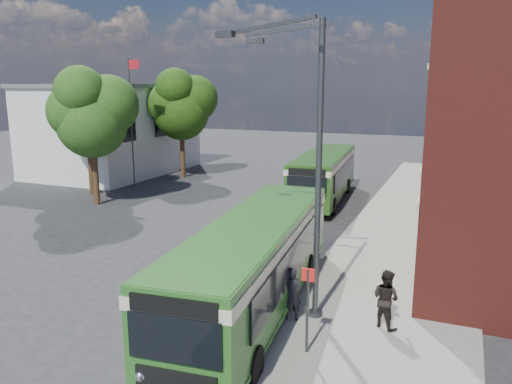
% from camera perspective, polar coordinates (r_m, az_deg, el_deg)
% --- Properties ---
extents(ground, '(120.00, 120.00, 0.00)m').
position_cam_1_polar(ground, '(19.73, -6.46, -9.33)').
color(ground, '#29292B').
rests_on(ground, ground).
extents(pavement, '(6.00, 48.00, 0.15)m').
position_cam_1_polar(pavement, '(25.11, 17.08, -4.91)').
color(pavement, gray).
rests_on(pavement, ground).
extents(kerb_line, '(0.12, 48.00, 0.01)m').
position_cam_1_polar(kerb_line, '(25.56, 10.25, -4.43)').
color(kerb_line, beige).
rests_on(kerb_line, ground).
extents(white_building, '(9.40, 13.40, 7.30)m').
position_cam_1_polar(white_building, '(43.60, -15.92, 6.96)').
color(white_building, silver).
rests_on(white_building, ground).
extents(flagpole, '(0.95, 0.10, 9.00)m').
position_cam_1_polar(flagpole, '(36.18, -14.02, 8.15)').
color(flagpole, '#37393C').
rests_on(flagpole, ground).
extents(street_lamp, '(2.96, 2.38, 9.00)m').
position_cam_1_polar(street_lamp, '(14.82, 5.83, 2.76)').
color(street_lamp, '#37393C').
rests_on(street_lamp, ground).
extents(bus_stop_sign, '(0.35, 0.08, 2.52)m').
position_cam_1_polar(bus_stop_sign, '(13.54, 5.91, -12.72)').
color(bus_stop_sign, '#37393C').
rests_on(bus_stop_sign, ground).
extents(bus_front, '(3.72, 11.94, 3.02)m').
position_cam_1_polar(bus_front, '(16.04, -0.10, -7.36)').
color(bus_front, '#2A6522').
rests_on(bus_front, ground).
extents(bus_rear, '(3.51, 11.09, 3.02)m').
position_cam_1_polar(bus_rear, '(31.84, 7.79, 2.28)').
color(bus_rear, '#255416').
rests_on(bus_rear, ground).
extents(pedestrian_a, '(0.68, 0.53, 1.66)m').
position_cam_1_polar(pedestrian_a, '(15.48, 4.09, -11.52)').
color(pedestrian_a, black).
rests_on(pedestrian_a, pavement).
extents(pedestrian_b, '(1.08, 1.01, 1.77)m').
position_cam_1_polar(pedestrian_b, '(15.47, 14.61, -11.71)').
color(pedestrian_b, black).
rests_on(pedestrian_b, pavement).
extents(tree_left, '(4.94, 4.69, 8.33)m').
position_cam_1_polar(tree_left, '(31.46, -18.29, 8.68)').
color(tree_left, '#362413').
rests_on(tree_left, ground).
extents(tree_mid, '(4.91, 4.67, 8.29)m').
position_cam_1_polar(tree_mid, '(34.69, -18.74, 8.86)').
color(tree_mid, '#362413').
rests_on(tree_mid, ground).
extents(tree_right, '(5.05, 4.80, 8.52)m').
position_cam_1_polar(tree_right, '(39.71, -8.52, 9.90)').
color(tree_right, '#362413').
rests_on(tree_right, ground).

